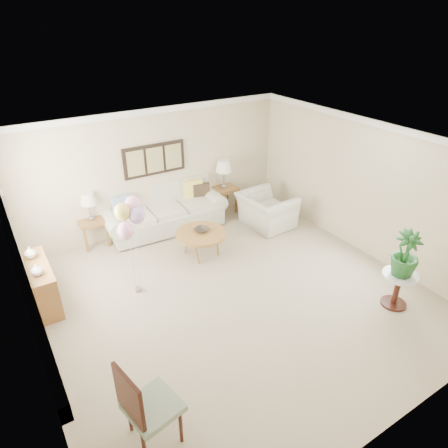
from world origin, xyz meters
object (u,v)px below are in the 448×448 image
at_px(sofa, 164,212).
at_px(armchair, 266,210).
at_px(balloon_cluster, 129,216).
at_px(accent_chair, 145,405).
at_px(coffee_table, 201,234).

bearing_deg(sofa, armchair, -29.32).
height_order(sofa, balloon_cluster, balloon_cluster).
distance_m(sofa, armchair, 2.25).
distance_m(sofa, balloon_cluster, 2.50).
height_order(armchair, balloon_cluster, balloon_cluster).
relative_size(sofa, accent_chair, 2.47).
bearing_deg(coffee_table, armchair, 9.42).
bearing_deg(armchair, coffee_table, 96.94).
relative_size(coffee_table, armchair, 0.87).
height_order(accent_chair, balloon_cluster, balloon_cluster).
distance_m(sofa, coffee_table, 1.41).
relative_size(sofa, coffee_table, 2.77).
height_order(armchair, accent_chair, accent_chair).
bearing_deg(accent_chair, armchair, 38.57).
bearing_deg(coffee_table, balloon_cluster, -164.05).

